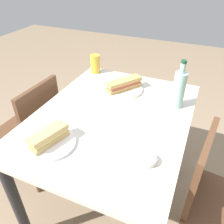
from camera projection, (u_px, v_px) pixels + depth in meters
name	position (u px, v px, depth m)	size (l,w,h in m)	color
ground_plane	(112.00, 195.00, 1.76)	(8.00, 8.00, 0.00)	#8C755B
dining_table	(112.00, 130.00, 1.39)	(1.13, 0.87, 0.76)	beige
chair_far	(34.00, 127.00, 1.69)	(0.42, 0.42, 0.84)	brown
chair_near	(213.00, 196.00, 1.20)	(0.45, 0.45, 0.84)	brown
plate_near	(50.00, 143.00, 1.12)	(0.25, 0.25, 0.01)	white
baguette_sandwich_near	(49.00, 137.00, 1.09)	(0.21, 0.12, 0.07)	tan
knife_near	(41.00, 138.00, 1.13)	(0.18, 0.01, 0.01)	silver
plate_far	(124.00, 90.00, 1.56)	(0.25, 0.25, 0.01)	silver
baguette_sandwich_far	(124.00, 84.00, 1.54)	(0.25, 0.20, 0.07)	tan
knife_far	(118.00, 85.00, 1.59)	(0.16, 0.10, 0.01)	silver
water_bottle	(179.00, 89.00, 1.34)	(0.07, 0.07, 0.30)	#99C6B7
beer_glass	(95.00, 64.00, 1.77)	(0.07, 0.07, 0.14)	gold
olive_bowl	(147.00, 160.00, 1.01)	(0.09, 0.09, 0.03)	silver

